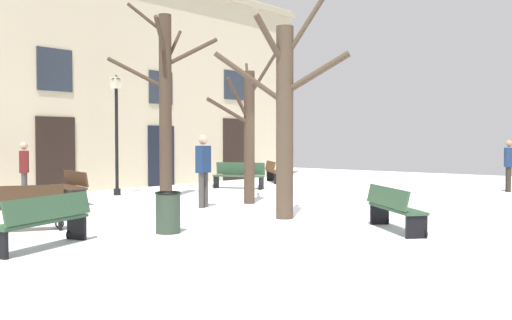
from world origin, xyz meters
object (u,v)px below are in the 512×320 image
Objects in this scene: person_strolling at (24,168)px; person_crossing_plaza at (509,163)px; litter_bin at (168,212)px; bench_far_corner at (394,208)px; bench_facing_shops at (70,187)px; streetlamp at (117,122)px; bench_back_to_back_left at (239,175)px; bench_near_lamp at (43,220)px; bench_near_center_tree at (274,171)px; bench_back_to_back_right at (15,208)px; tree_center at (165,100)px; person_near_bench at (203,167)px; tree_right_of_center at (285,112)px; tree_left_of_center at (249,131)px.

person_crossing_plaza reaches higher than person_strolling.
bench_far_corner reaches higher than litter_bin.
streetlamp is at bearing 126.29° from bench_facing_shops.
bench_back_to_back_left is 0.99× the size of bench_near_lamp.
bench_near_center_tree reaches higher than bench_near_lamp.
litter_bin is 0.44× the size of bench_near_center_tree.
bench_back_to_back_right is 1.04× the size of person_strolling.
person_crossing_plaza is (12.69, -2.23, 0.56)m from litter_bin.
tree_center is 3.07× the size of person_near_bench.
tree_right_of_center reaches higher than litter_bin.
bench_far_corner is 0.91× the size of person_near_bench.
bench_near_lamp reaches higher than bench_far_corner.
litter_bin is at bearing -130.37° from tree_center.
bench_facing_shops is 1.06× the size of person_strolling.
bench_back_to_back_left reaches higher than bench_far_corner.
litter_bin is at bearing 142.34° from person_crossing_plaza.
streetlamp reaches higher than bench_far_corner.
bench_near_center_tree is 0.93× the size of bench_back_to_back_left.
tree_center is 3.26× the size of bench_back_to_back_right.
bench_facing_shops reaches higher than bench_near_center_tree.
person_strolling is (3.28, 6.85, 0.47)m from bench_near_lamp.
streetlamp is 2.10× the size of bench_facing_shops.
bench_near_lamp is at bearing 171.09° from litter_bin.
tree_left_of_center is (0.48, -2.80, -0.93)m from tree_center.
tree_center is 6.86m from bench_back_to_back_right.
bench_near_lamp is 7.61m from person_strolling.
person_strolling is at bearing 113.36° from person_crossing_plaza.
person_near_bench is (0.28, 5.37, 0.60)m from bench_far_corner.
tree_right_of_center is at bearing 153.17° from bench_near_lamp.
tree_right_of_center is at bearing -102.76° from tree_center.
tree_left_of_center is at bearing 21.42° from bench_far_corner.
bench_near_center_tree is 1.01× the size of person_crossing_plaza.
bench_back_to_back_left is 5.62m from person_near_bench.
bench_near_center_tree is 0.91× the size of bench_near_lamp.
streetlamp is 2.00× the size of bench_back_to_back_left.
bench_near_center_tree is 0.94× the size of person_near_bench.
person_crossing_plaza is at bearing -126.85° from bench_near_center_tree.
person_crossing_plaza is at bearing -45.23° from bench_far_corner.
tree_center is 4.36m from person_strolling.
bench_near_center_tree is at bearing -3.43° from streetlamp.
bench_facing_shops is at bearing 51.66° from person_strolling.
bench_far_corner is 9.77m from bench_back_to_back_left.
person_crossing_plaza is at bearing -44.70° from streetlamp.
streetlamp is 2.14× the size of bench_back_to_back_right.
tree_left_of_center is 5.41× the size of litter_bin.
tree_center is at bearing -102.76° from bench_back_to_back_left.
bench_near_lamp is (-13.21, -5.86, -0.00)m from bench_near_center_tree.
bench_near_lamp is at bearing 155.42° from bench_near_center_tree.
bench_back_to_back_right is at bearing 149.84° from tree_right_of_center.
litter_bin is 5.89m from bench_facing_shops.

